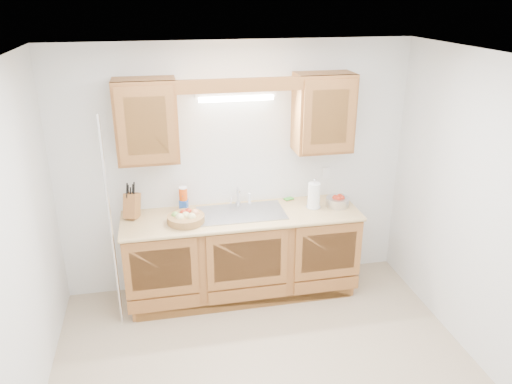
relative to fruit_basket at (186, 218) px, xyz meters
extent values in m
plane|color=tan|center=(0.54, -1.11, -0.95)|extent=(3.50, 3.50, 0.00)
plane|color=white|center=(0.54, -1.11, 1.55)|extent=(3.50, 3.50, 0.00)
cube|color=silver|center=(0.54, 0.39, 0.30)|extent=(3.50, 0.02, 2.50)
cube|color=silver|center=(-1.21, -1.11, 0.30)|extent=(0.02, 3.00, 2.50)
cube|color=silver|center=(2.29, -1.11, 0.30)|extent=(0.02, 3.00, 2.50)
cube|color=#9D642E|center=(0.54, 0.09, -0.51)|extent=(2.20, 0.60, 0.86)
cube|color=tan|center=(0.54, 0.08, -0.07)|extent=(2.30, 0.63, 0.04)
cube|color=#9D642E|center=(-0.29, 0.23, 0.88)|extent=(0.55, 0.33, 0.75)
cube|color=#9D642E|center=(1.37, 0.23, 0.88)|extent=(0.55, 0.33, 0.75)
cube|color=#9D642E|center=(0.54, 0.08, 1.19)|extent=(2.20, 0.05, 0.12)
cylinder|color=white|center=(0.54, 0.29, 1.03)|extent=(0.70, 0.05, 0.05)
cube|color=white|center=(0.54, 0.32, 1.06)|extent=(0.76, 0.06, 0.05)
cube|color=#9E9EA3|center=(0.54, 0.10, -0.04)|extent=(0.84, 0.46, 0.01)
cube|color=#9E9EA3|center=(0.33, 0.10, -0.13)|extent=(0.39, 0.40, 0.16)
cube|color=#9E9EA3|center=(0.75, 0.10, -0.13)|extent=(0.39, 0.40, 0.16)
cylinder|color=silver|center=(0.54, 0.30, -0.03)|extent=(0.06, 0.06, 0.04)
cylinder|color=silver|center=(0.54, 0.30, 0.05)|extent=(0.02, 0.02, 0.16)
cylinder|color=silver|center=(0.54, 0.25, 0.14)|extent=(0.02, 0.12, 0.02)
cylinder|color=white|center=(0.66, 0.30, 0.01)|extent=(0.03, 0.03, 0.12)
cylinder|color=silver|center=(-0.66, -0.17, 0.05)|extent=(0.03, 0.03, 2.00)
cube|color=white|center=(1.49, 0.39, 0.20)|extent=(0.08, 0.01, 0.12)
cylinder|color=olive|center=(0.00, 0.00, -0.01)|extent=(0.35, 0.35, 0.07)
sphere|color=#D8C67F|center=(-0.06, -0.04, 0.02)|extent=(0.09, 0.09, 0.09)
sphere|color=#D8C67F|center=(0.05, -0.05, 0.02)|extent=(0.09, 0.09, 0.09)
sphere|color=tan|center=(0.09, 0.04, 0.02)|extent=(0.08, 0.08, 0.08)
sphere|color=#A12512|center=(-0.02, 0.05, 0.02)|extent=(0.08, 0.08, 0.08)
sphere|color=#72A53F|center=(-0.10, 0.03, 0.02)|extent=(0.08, 0.08, 0.08)
sphere|color=#D8C67F|center=(0.00, -0.01, 0.02)|extent=(0.08, 0.08, 0.08)
sphere|color=#A12512|center=(0.03, 0.08, 0.02)|extent=(0.07, 0.07, 0.07)
cube|color=#9D642E|center=(-0.49, 0.22, 0.07)|extent=(0.18, 0.23, 0.27)
cylinder|color=black|center=(-0.52, 0.20, 0.21)|extent=(0.03, 0.04, 0.10)
cylinder|color=black|center=(-0.49, 0.20, 0.22)|extent=(0.03, 0.04, 0.10)
cylinder|color=black|center=(-0.46, 0.20, 0.22)|extent=(0.03, 0.04, 0.10)
cylinder|color=black|center=(-0.51, 0.24, 0.22)|extent=(0.03, 0.04, 0.10)
cylinder|color=black|center=(-0.47, 0.24, 0.23)|extent=(0.03, 0.04, 0.10)
cylinder|color=black|center=(-0.52, 0.28, 0.23)|extent=(0.03, 0.04, 0.10)
cylinder|color=black|center=(-0.46, 0.28, 0.24)|extent=(0.03, 0.04, 0.10)
cylinder|color=#EF500D|center=(0.00, 0.29, 0.07)|extent=(0.10, 0.10, 0.23)
cylinder|color=white|center=(0.00, 0.29, 0.19)|extent=(0.08, 0.08, 0.01)
imported|color=#224FAC|center=(0.00, 0.28, 0.04)|extent=(0.10, 0.10, 0.17)
cube|color=#CC333F|center=(1.08, 0.33, -0.05)|extent=(0.11, 0.09, 0.01)
cube|color=green|center=(1.08, 0.33, -0.04)|extent=(0.11, 0.09, 0.02)
cylinder|color=silver|center=(1.27, 0.09, -0.04)|extent=(0.15, 0.15, 0.01)
cylinder|color=silver|center=(1.27, 0.09, 0.10)|extent=(0.02, 0.02, 0.30)
cylinder|color=white|center=(1.27, 0.09, 0.09)|extent=(0.13, 0.13, 0.25)
sphere|color=silver|center=(1.27, 0.09, 0.25)|extent=(0.02, 0.02, 0.02)
cylinder|color=silver|center=(1.52, 0.08, 0.00)|extent=(0.28, 0.28, 0.09)
sphere|color=#A12512|center=(1.49, 0.08, 0.04)|extent=(0.06, 0.06, 0.06)
sphere|color=#A12512|center=(1.54, 0.10, 0.04)|extent=(0.06, 0.06, 0.06)
sphere|color=#A12512|center=(1.52, 0.06, 0.04)|extent=(0.06, 0.06, 0.06)
sphere|color=#A12512|center=(1.55, 0.07, 0.04)|extent=(0.06, 0.06, 0.06)
camera|label=1|loc=(-0.20, -4.26, 1.96)|focal=35.00mm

